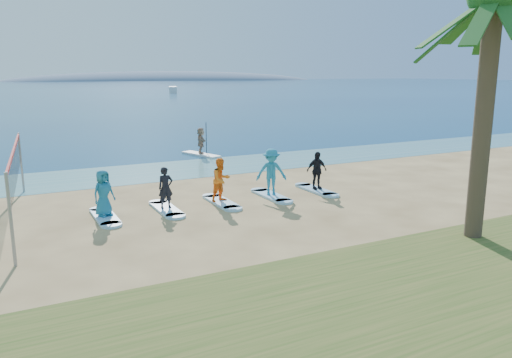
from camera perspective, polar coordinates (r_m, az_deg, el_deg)
name	(u,v)px	position (r m, az deg, el deg)	size (l,w,h in m)	color
ground	(254,226)	(16.43, -0.18, -5.42)	(600.00, 600.00, 0.00)	tan
shallow_water	(161,171)	(25.94, -10.85, 0.90)	(600.00, 600.00, 0.00)	teal
ocean	(20,89)	(174.15, -25.39, 9.31)	(600.00, 600.00, 0.00)	navy
island_ridge	(172,80)	(330.18, -9.56, 11.06)	(220.00, 56.00, 18.00)	slate
volleyball_net	(15,165)	(18.50, -25.81, 1.42)	(0.75, 9.07, 2.50)	gray
paddleboard	(201,155)	(30.51, -6.28, 2.80)	(0.70, 3.00, 0.12)	silver
paddleboarder	(201,141)	(30.38, -6.32, 4.38)	(1.46, 0.47, 1.58)	tan
boat_offshore_b	(173,93)	(127.29, -9.48, 9.69)	(1.81, 6.11, 1.54)	silver
surfboard_0	(105,217)	(18.08, -16.87, -4.16)	(0.70, 2.20, 0.09)	#98CCEC
student_0	(104,193)	(17.87, -17.03, -1.55)	(0.79, 0.51, 1.61)	#1D6E8D
surfboard_1	(166,209)	(18.58, -10.20, -3.40)	(0.70, 2.20, 0.09)	#98CCEC
student_1	(166,188)	(18.38, -10.29, -0.99)	(0.55, 0.36, 1.52)	black
surfboard_2	(221,202)	(19.30, -3.97, -2.64)	(0.70, 2.20, 0.09)	#98CCEC
student_2	(221,180)	(19.10, -4.00, -0.08)	(0.81, 0.63, 1.67)	orange
surfboard_3	(271,196)	(20.25, 1.74, -1.92)	(0.70, 2.20, 0.09)	#98CCEC
student_3	(271,172)	(20.03, 1.76, 0.82)	(1.22, 0.70, 1.88)	teal
surfboard_4	(316,190)	(21.37, 6.90, -1.25)	(0.70, 2.20, 0.09)	#98CCEC
student_4	(317,170)	(21.20, 6.95, 0.98)	(0.94, 0.39, 1.60)	black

